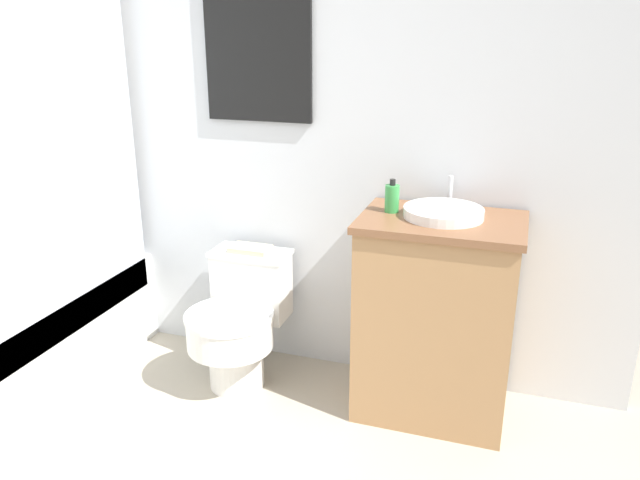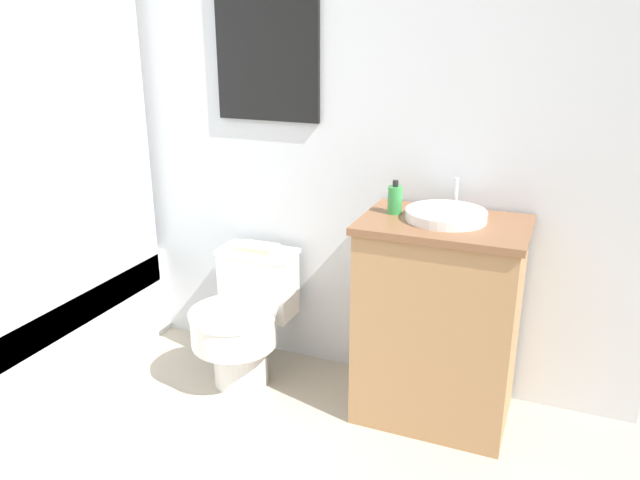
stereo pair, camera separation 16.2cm
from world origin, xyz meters
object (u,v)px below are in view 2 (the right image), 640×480
Objects in this scene: soap_bottle at (395,199)px; book_on_tank at (257,247)px; toilet at (245,318)px; sink at (446,215)px.

book_on_tank is (-0.69, 0.07, -0.33)m from soap_bottle.
toilet is at bearing -90.00° from book_on_tank.
book_on_tank is at bearing 173.99° from soap_bottle.
soap_bottle is at bearing 6.43° from toilet.
sink is 0.22m from soap_bottle.
soap_bottle is at bearing -6.01° from book_on_tank.
book_on_tank is (-0.90, 0.08, -0.29)m from sink.
book_on_tank is at bearing 174.90° from sink.
toilet is 3.24× the size of book_on_tank.
book_on_tank is (0.00, 0.15, 0.31)m from toilet.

